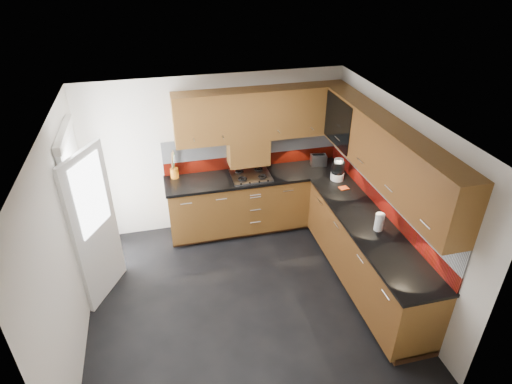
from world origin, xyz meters
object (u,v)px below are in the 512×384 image
object	(u,v)px
gas_hob	(251,175)
toaster	(318,160)
food_processor	(338,170)
utensil_pot	(174,172)

from	to	relation	value
gas_hob	toaster	distance (m)	1.11
toaster	food_processor	size ratio (longest dim) A/B	0.79
gas_hob	toaster	xyz separation A→B (m)	(1.10, 0.11, 0.07)
toaster	utensil_pot	bearing A→B (deg)	176.91
utensil_pot	toaster	distance (m)	2.21
gas_hob	food_processor	xyz separation A→B (m)	(1.20, -0.39, 0.13)
gas_hob	utensil_pot	xyz separation A→B (m)	(-1.10, 0.23, 0.08)
gas_hob	food_processor	bearing A→B (deg)	-17.90
utensil_pot	food_processor	bearing A→B (deg)	-15.11
food_processor	utensil_pot	bearing A→B (deg)	164.89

